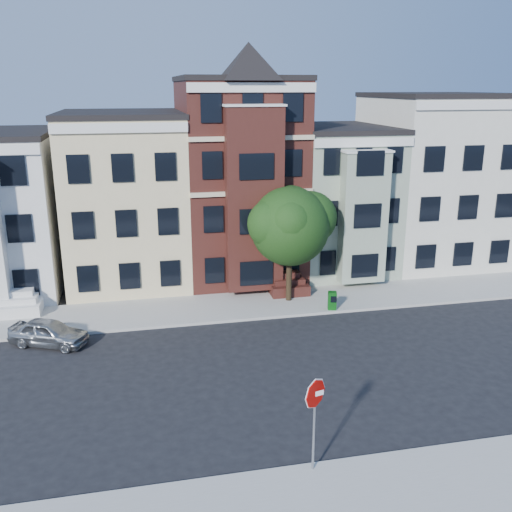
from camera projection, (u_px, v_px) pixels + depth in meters
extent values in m
plane|color=black|center=(301.00, 374.00, 24.20)|extent=(120.00, 120.00, 0.00)
cube|color=#9E9B93|center=(260.00, 304.00, 31.68)|extent=(60.00, 4.00, 0.15)
cube|color=#9E9B93|center=(378.00, 501.00, 16.69)|extent=(60.00, 4.00, 0.15)
cube|color=beige|center=(126.00, 200.00, 34.94)|extent=(7.00, 9.00, 10.00)
cube|color=#3C1913|center=(238.00, 180.00, 36.07)|extent=(7.00, 9.00, 12.00)
cube|color=#919F88|center=(334.00, 199.00, 37.80)|extent=(6.00, 9.00, 9.00)
cube|color=silver|center=(432.00, 181.00, 38.93)|extent=(8.00, 9.00, 11.00)
imported|color=#9C9FA3|center=(49.00, 332.00, 26.72)|extent=(4.00, 2.90, 1.26)
cube|color=#0C5112|center=(332.00, 301.00, 30.66)|extent=(0.53, 0.49, 0.99)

